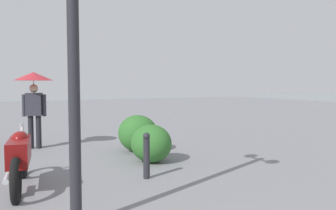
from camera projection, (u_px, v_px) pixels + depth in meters
motorcycle at (19, 158)px, 5.76m from camera, size 2.16×0.53×1.06m
pedestrian at (34, 88)px, 9.15m from camera, size 1.00×1.00×2.03m
bollard_mid at (147, 155)px, 6.31m from camera, size 0.13×0.13×0.85m
shrub_low at (151, 143)px, 7.61m from camera, size 0.98×0.88×0.83m
shrub_round at (138, 133)px, 8.82m from camera, size 1.09×0.98×0.93m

